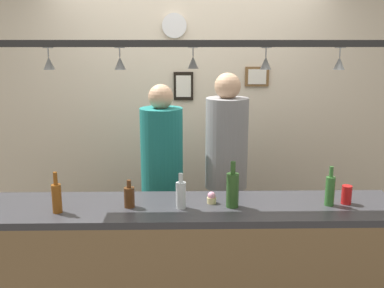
{
  "coord_description": "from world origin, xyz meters",
  "views": [
    {
      "loc": [
        -0.06,
        -3.02,
        1.99
      ],
      "look_at": [
        0.0,
        0.1,
        1.27
      ],
      "focal_mm": 41.1,
      "sensor_mm": 36.0,
      "label": 1
    }
  ],
  "objects_px": {
    "bottle_soda_clear": "(181,194)",
    "wall_clock": "(174,26)",
    "picture_frame_upper_small": "(257,77)",
    "person_left_teal_shirt": "(162,167)",
    "bottle_champagne_green": "(233,189)",
    "bottle_beer_brown_stubby": "(129,196)",
    "picture_frame_crest": "(183,86)",
    "cupcake": "(212,198)",
    "person_middle_grey_shirt": "(226,159)",
    "bottle_beer_amber_tall": "(57,197)",
    "bottle_beer_green_import": "(330,190)",
    "drink_can": "(347,195)"
  },
  "relations": [
    {
      "from": "bottle_beer_amber_tall",
      "to": "cupcake",
      "type": "bearing_deg",
      "value": 8.29
    },
    {
      "from": "bottle_beer_amber_tall",
      "to": "cupcake",
      "type": "xyz_separation_m",
      "value": [
        0.96,
        0.14,
        -0.06
      ]
    },
    {
      "from": "bottle_soda_clear",
      "to": "picture_frame_upper_small",
      "type": "height_order",
      "value": "picture_frame_upper_small"
    },
    {
      "from": "person_middle_grey_shirt",
      "to": "bottle_soda_clear",
      "type": "relative_size",
      "value": 7.66
    },
    {
      "from": "bottle_beer_brown_stubby",
      "to": "drink_can",
      "type": "height_order",
      "value": "bottle_beer_brown_stubby"
    },
    {
      "from": "bottle_beer_brown_stubby",
      "to": "picture_frame_crest",
      "type": "height_order",
      "value": "picture_frame_crest"
    },
    {
      "from": "bottle_champagne_green",
      "to": "cupcake",
      "type": "height_order",
      "value": "bottle_champagne_green"
    },
    {
      "from": "bottle_beer_amber_tall",
      "to": "picture_frame_crest",
      "type": "xyz_separation_m",
      "value": [
        0.78,
        1.51,
        0.53
      ]
    },
    {
      "from": "bottle_beer_green_import",
      "to": "bottle_beer_brown_stubby",
      "type": "bearing_deg",
      "value": -179.71
    },
    {
      "from": "bottle_beer_green_import",
      "to": "picture_frame_upper_small",
      "type": "relative_size",
      "value": 1.18
    },
    {
      "from": "picture_frame_upper_small",
      "to": "wall_clock",
      "type": "bearing_deg",
      "value": -179.53
    },
    {
      "from": "person_middle_grey_shirt",
      "to": "bottle_beer_amber_tall",
      "type": "distance_m",
      "value": 1.41
    },
    {
      "from": "cupcake",
      "to": "bottle_beer_brown_stubby",
      "type": "bearing_deg",
      "value": -173.78
    },
    {
      "from": "bottle_champagne_green",
      "to": "bottle_soda_clear",
      "type": "relative_size",
      "value": 1.3
    },
    {
      "from": "bottle_beer_brown_stubby",
      "to": "picture_frame_crest",
      "type": "bearing_deg",
      "value": 76.25
    },
    {
      "from": "bottle_soda_clear",
      "to": "wall_clock",
      "type": "distance_m",
      "value": 1.81
    },
    {
      "from": "person_middle_grey_shirt",
      "to": "bottle_beer_green_import",
      "type": "height_order",
      "value": "person_middle_grey_shirt"
    },
    {
      "from": "picture_frame_upper_small",
      "to": "picture_frame_crest",
      "type": "relative_size",
      "value": 0.85
    },
    {
      "from": "bottle_beer_green_import",
      "to": "cupcake",
      "type": "distance_m",
      "value": 0.76
    },
    {
      "from": "bottle_soda_clear",
      "to": "picture_frame_upper_small",
      "type": "distance_m",
      "value": 1.73
    },
    {
      "from": "person_left_teal_shirt",
      "to": "bottle_soda_clear",
      "type": "distance_m",
      "value": 0.81
    },
    {
      "from": "person_middle_grey_shirt",
      "to": "bottle_beer_brown_stubby",
      "type": "distance_m",
      "value": 1.04
    },
    {
      "from": "person_left_teal_shirt",
      "to": "bottle_beer_amber_tall",
      "type": "bearing_deg",
      "value": -125.42
    },
    {
      "from": "drink_can",
      "to": "wall_clock",
      "type": "relative_size",
      "value": 0.55
    },
    {
      "from": "bottle_beer_amber_tall",
      "to": "bottle_beer_green_import",
      "type": "bearing_deg",
      "value": 2.97
    },
    {
      "from": "wall_clock",
      "to": "bottle_soda_clear",
      "type": "bearing_deg",
      "value": -87.63
    },
    {
      "from": "person_left_teal_shirt",
      "to": "bottle_beer_brown_stubby",
      "type": "relative_size",
      "value": 9.3
    },
    {
      "from": "person_middle_grey_shirt",
      "to": "wall_clock",
      "type": "height_order",
      "value": "wall_clock"
    },
    {
      "from": "person_left_teal_shirt",
      "to": "picture_frame_upper_small",
      "type": "distance_m",
      "value": 1.27
    },
    {
      "from": "person_middle_grey_shirt",
      "to": "cupcake",
      "type": "xyz_separation_m",
      "value": [
        -0.16,
        -0.71,
        -0.07
      ]
    },
    {
      "from": "person_middle_grey_shirt",
      "to": "bottle_champagne_green",
      "type": "height_order",
      "value": "person_middle_grey_shirt"
    },
    {
      "from": "wall_clock",
      "to": "picture_frame_crest",
      "type": "bearing_deg",
      "value": 4.46
    },
    {
      "from": "person_middle_grey_shirt",
      "to": "cupcake",
      "type": "relative_size",
      "value": 22.59
    },
    {
      "from": "person_middle_grey_shirt",
      "to": "picture_frame_upper_small",
      "type": "xyz_separation_m",
      "value": [
        0.34,
        0.66,
        0.61
      ]
    },
    {
      "from": "bottle_champagne_green",
      "to": "cupcake",
      "type": "bearing_deg",
      "value": 152.97
    },
    {
      "from": "person_left_teal_shirt",
      "to": "drink_can",
      "type": "bearing_deg",
      "value": -30.82
    },
    {
      "from": "bottle_champagne_green",
      "to": "wall_clock",
      "type": "bearing_deg",
      "value": 105.2
    },
    {
      "from": "person_middle_grey_shirt",
      "to": "wall_clock",
      "type": "relative_size",
      "value": 8.01
    },
    {
      "from": "person_middle_grey_shirt",
      "to": "bottle_beer_amber_tall",
      "type": "relative_size",
      "value": 6.78
    },
    {
      "from": "person_middle_grey_shirt",
      "to": "bottle_beer_brown_stubby",
      "type": "relative_size",
      "value": 9.79
    },
    {
      "from": "person_middle_grey_shirt",
      "to": "cupcake",
      "type": "bearing_deg",
      "value": -102.98
    },
    {
      "from": "bottle_beer_amber_tall",
      "to": "bottle_champagne_green",
      "type": "bearing_deg",
      "value": 3.92
    },
    {
      "from": "person_left_teal_shirt",
      "to": "bottle_champagne_green",
      "type": "distance_m",
      "value": 0.92
    },
    {
      "from": "cupcake",
      "to": "picture_frame_crest",
      "type": "relative_size",
      "value": 0.3
    },
    {
      "from": "bottle_beer_brown_stubby",
      "to": "cupcake",
      "type": "bearing_deg",
      "value": 6.22
    },
    {
      "from": "bottle_beer_brown_stubby",
      "to": "picture_frame_crest",
      "type": "xyz_separation_m",
      "value": [
        0.35,
        1.43,
        0.56
      ]
    },
    {
      "from": "bottle_beer_green_import",
      "to": "cupcake",
      "type": "bearing_deg",
      "value": 176.15
    },
    {
      "from": "bottle_soda_clear",
      "to": "cupcake",
      "type": "bearing_deg",
      "value": 22.65
    },
    {
      "from": "drink_can",
      "to": "picture_frame_crest",
      "type": "height_order",
      "value": "picture_frame_crest"
    },
    {
      "from": "person_middle_grey_shirt",
      "to": "bottle_beer_green_import",
      "type": "xyz_separation_m",
      "value": [
        0.59,
        -0.76,
        -0.0
      ]
    }
  ]
}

